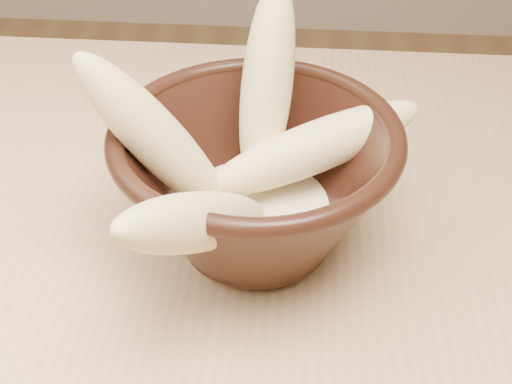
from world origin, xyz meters
TOP-DOWN VIEW (x-y plane):
  - table at (0.00, 0.00)m, footprint 1.20×0.80m
  - bowl at (-0.08, 0.04)m, footprint 0.22×0.22m
  - milk_puddle at (-0.08, 0.04)m, footprint 0.13×0.13m
  - banana_upright at (-0.07, 0.09)m, footprint 0.06×0.11m
  - banana_left at (-0.15, 0.02)m, footprint 0.14×0.06m
  - banana_across at (-0.03, 0.06)m, footprint 0.19×0.11m
  - banana_front at (-0.11, -0.05)m, footprint 0.12×0.18m

SIDE VIEW (x-z plane):
  - table at x=0.00m, z-range 0.30..1.05m
  - milk_puddle at x=-0.08m, z-range 0.78..0.80m
  - bowl at x=-0.08m, z-range 0.76..0.88m
  - banana_across at x=-0.03m, z-range 0.80..0.88m
  - banana_front at x=-0.11m, z-range 0.78..0.92m
  - banana_left at x=-0.15m, z-range 0.78..0.95m
  - banana_upright at x=-0.07m, z-range 0.79..0.96m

